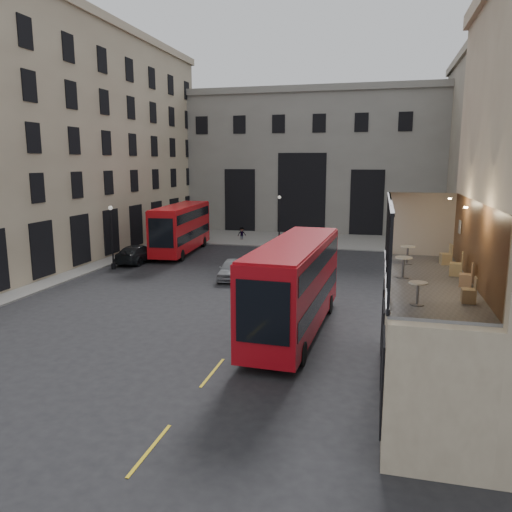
% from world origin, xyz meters
% --- Properties ---
extents(ground, '(140.00, 140.00, 0.00)m').
position_xyz_m(ground, '(0.00, 0.00, 0.00)').
color(ground, black).
rests_on(ground, ground).
extents(host_frontage, '(3.00, 11.00, 4.50)m').
position_xyz_m(host_frontage, '(6.50, 0.00, 2.25)').
color(host_frontage, '#C8B696').
rests_on(host_frontage, ground).
extents(cafe_floor, '(3.00, 10.00, 0.10)m').
position_xyz_m(cafe_floor, '(6.50, 0.00, 4.55)').
color(cafe_floor, slate).
rests_on(cafe_floor, host_frontage).
extents(building_left, '(14.60, 50.60, 22.00)m').
position_xyz_m(building_left, '(-26.96, 20.00, 11.38)').
color(building_left, '#C8B696').
rests_on(building_left, ground).
extents(gateway, '(35.00, 10.60, 18.00)m').
position_xyz_m(gateway, '(-5.00, 47.99, 9.39)').
color(gateway, gray).
rests_on(gateway, ground).
extents(pavement_far, '(40.00, 12.00, 0.12)m').
position_xyz_m(pavement_far, '(-6.00, 38.00, 0.06)').
color(pavement_far, slate).
rests_on(pavement_far, ground).
extents(pavement_left, '(8.00, 48.00, 0.12)m').
position_xyz_m(pavement_left, '(-22.00, 12.00, 0.06)').
color(pavement_left, slate).
rests_on(pavement_left, ground).
extents(traffic_light_near, '(0.16, 0.20, 3.80)m').
position_xyz_m(traffic_light_near, '(-1.00, 12.00, 2.42)').
color(traffic_light_near, black).
rests_on(traffic_light_near, ground).
extents(traffic_light_far, '(0.16, 0.20, 3.80)m').
position_xyz_m(traffic_light_far, '(-15.00, 28.00, 2.42)').
color(traffic_light_far, black).
rests_on(traffic_light_far, ground).
extents(street_lamp_a, '(0.36, 0.36, 5.33)m').
position_xyz_m(street_lamp_a, '(-17.00, 18.00, 2.39)').
color(street_lamp_a, black).
rests_on(street_lamp_a, ground).
extents(street_lamp_b, '(0.36, 0.36, 5.33)m').
position_xyz_m(street_lamp_b, '(-6.00, 34.00, 2.39)').
color(street_lamp_b, black).
rests_on(street_lamp_b, ground).
extents(bus_near, '(3.32, 12.29, 4.86)m').
position_xyz_m(bus_near, '(0.50, 5.99, 2.73)').
color(bus_near, '#A10B14').
rests_on(bus_near, ground).
extents(bus_far, '(3.80, 12.06, 4.73)m').
position_xyz_m(bus_far, '(-14.33, 26.55, 2.66)').
color(bus_far, red).
rests_on(bus_far, ground).
extents(car_a, '(2.33, 4.66, 1.52)m').
position_xyz_m(car_a, '(-6.25, 17.01, 0.76)').
color(car_a, '#93959A').
rests_on(car_a, ground).
extents(car_b, '(1.90, 4.08, 1.30)m').
position_xyz_m(car_b, '(-3.85, 30.78, 0.65)').
color(car_b, '#B80B18').
rests_on(car_b, ground).
extents(car_c, '(2.46, 5.56, 1.59)m').
position_xyz_m(car_c, '(-16.29, 21.09, 0.79)').
color(car_c, black).
rests_on(car_c, ground).
extents(bicycle, '(1.80, 1.08, 0.89)m').
position_xyz_m(bicycle, '(-0.40, 8.42, 0.45)').
color(bicycle, gray).
rests_on(bicycle, ground).
extents(cyclist, '(0.50, 0.67, 1.65)m').
position_xyz_m(cyclist, '(-2.97, 19.11, 0.83)').
color(cyclist, '#C0F019').
rests_on(cyclist, ground).
extents(pedestrian_a, '(1.06, 0.94, 1.81)m').
position_xyz_m(pedestrian_a, '(-16.82, 25.78, 0.91)').
color(pedestrian_a, gray).
rests_on(pedestrian_a, ground).
extents(pedestrian_b, '(1.15, 0.97, 1.54)m').
position_xyz_m(pedestrian_b, '(-10.69, 35.64, 0.77)').
color(pedestrian_b, gray).
rests_on(pedestrian_b, ground).
extents(pedestrian_c, '(1.13, 0.93, 1.80)m').
position_xyz_m(pedestrian_c, '(-0.30, 30.96, 0.90)').
color(pedestrian_c, gray).
rests_on(pedestrian_c, ground).
extents(pedestrian_d, '(1.06, 1.04, 1.84)m').
position_xyz_m(pedestrian_d, '(7.30, 39.90, 0.92)').
color(pedestrian_d, gray).
rests_on(pedestrian_d, ground).
extents(pedestrian_e, '(0.40, 0.60, 1.65)m').
position_xyz_m(pedestrian_e, '(-14.30, 25.52, 0.82)').
color(pedestrian_e, gray).
rests_on(pedestrian_e, ground).
extents(cafe_table_near, '(0.57, 0.57, 0.71)m').
position_xyz_m(cafe_table_near, '(5.87, -3.65, 5.07)').
color(cafe_table_near, white).
rests_on(cafe_table_near, cafe_floor).
extents(cafe_table_mid, '(0.63, 0.63, 0.79)m').
position_xyz_m(cafe_table_mid, '(5.59, 0.02, 5.12)').
color(cafe_table_mid, silver).
rests_on(cafe_table_mid, cafe_floor).
extents(cafe_table_far, '(0.61, 0.61, 0.77)m').
position_xyz_m(cafe_table_far, '(5.87, 2.79, 5.11)').
color(cafe_table_far, white).
rests_on(cafe_table_far, cafe_floor).
extents(cafe_chair_a, '(0.41, 0.41, 0.82)m').
position_xyz_m(cafe_chair_a, '(7.42, -3.01, 4.85)').
color(cafe_chair_a, tan).
rests_on(cafe_chair_a, cafe_floor).
extents(cafe_chair_b, '(0.47, 0.47, 0.83)m').
position_xyz_m(cafe_chair_b, '(7.66, -0.82, 4.85)').
color(cafe_chair_b, tan).
rests_on(cafe_chair_b, cafe_floor).
extents(cafe_chair_c, '(0.51, 0.51, 0.91)m').
position_xyz_m(cafe_chair_c, '(7.57, 0.91, 4.88)').
color(cafe_chair_c, tan).
rests_on(cafe_chair_c, cafe_floor).
extents(cafe_chair_d, '(0.49, 0.49, 0.87)m').
position_xyz_m(cafe_chair_d, '(7.45, 3.07, 4.86)').
color(cafe_chair_d, tan).
rests_on(cafe_chair_d, cafe_floor).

